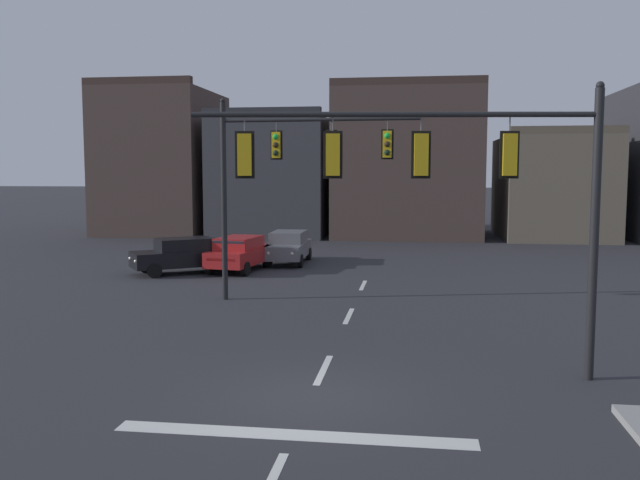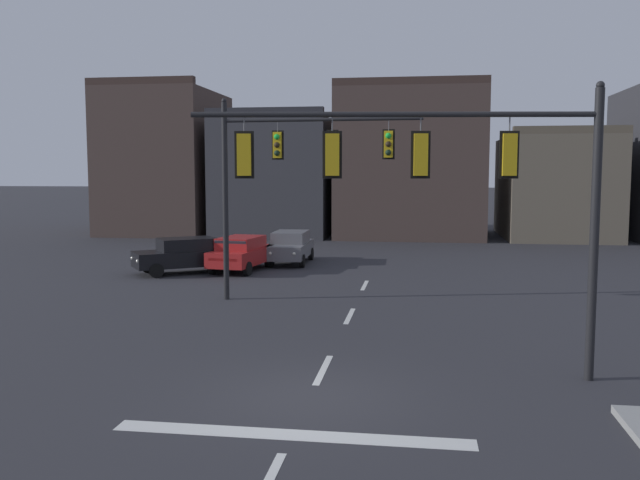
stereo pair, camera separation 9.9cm
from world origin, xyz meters
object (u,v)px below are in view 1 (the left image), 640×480
at_px(signal_mast_near_side, 451,174).
at_px(car_lot_nearside, 240,253).
at_px(car_lot_farside, 183,255).
at_px(car_lot_middle, 288,246).
at_px(signal_mast_far_side, 284,165).

distance_m(signal_mast_near_side, car_lot_nearside, 18.31).
distance_m(car_lot_nearside, car_lot_farside, 2.65).
bearing_deg(signal_mast_near_side, car_lot_nearside, 119.57).
distance_m(car_lot_middle, car_lot_farside, 5.82).
xyz_separation_m(signal_mast_near_side, car_lot_nearside, (-8.85, 15.60, -3.68)).
bearing_deg(car_lot_nearside, signal_mast_near_side, -60.43).
distance_m(signal_mast_far_side, car_lot_nearside, 8.89).
relative_size(signal_mast_far_side, car_lot_farside, 1.55).
height_order(signal_mast_near_side, car_lot_middle, signal_mast_near_side).
relative_size(signal_mast_near_side, car_lot_nearside, 1.90).
distance_m(signal_mast_far_side, car_lot_farside, 9.32).
relative_size(car_lot_middle, car_lot_farside, 0.97).
bearing_deg(car_lot_middle, signal_mast_near_side, -69.02).
xyz_separation_m(car_lot_nearside, car_lot_farside, (-2.40, -1.12, 0.00)).
relative_size(car_lot_nearside, car_lot_farside, 1.00).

